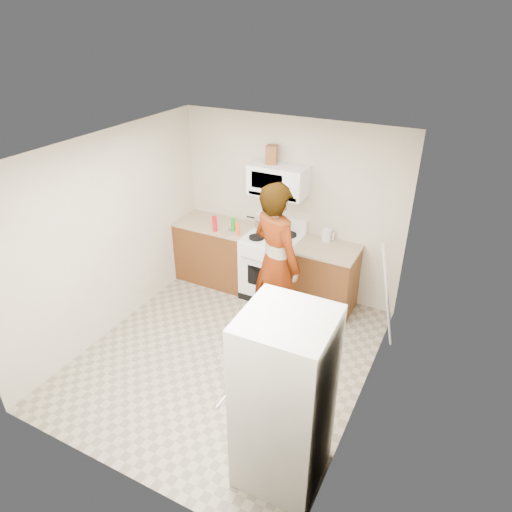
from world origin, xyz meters
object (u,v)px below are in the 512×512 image
Objects in this scene: gas_range at (273,265)px; fridge at (284,401)px; microwave at (278,180)px; person at (276,262)px; kettle at (327,235)px; saucepan at (263,223)px.

fridge is at bearing -62.89° from gas_range.
fridge is at bearing -64.00° from microwave.
fridge is (0.93, -1.82, -0.16)m from person.
person is 12.48× the size of kettle.
saucepan is (-0.93, -0.04, 0.00)m from kettle.
person is (0.40, -0.89, -0.69)m from microwave.
person is at bearing -55.96° from saucepan.
person is at bearing -66.00° from microwave.
person reaches higher than gas_range.
saucepan is (-0.63, 0.94, 0.01)m from person.
gas_range is 0.56× the size of person.
saucepan is at bearing 165.46° from kettle.
person is (0.40, -0.76, 0.52)m from gas_range.
saucepan is at bearing 143.65° from gas_range.
kettle is at bearing -82.15° from person.
microwave is 3.15× the size of saucepan.
microwave reaches higher than fridge.
microwave is 0.38× the size of person.
saucepan is (-0.24, 0.17, 0.53)m from gas_range.
kettle is (0.69, 0.09, -0.68)m from microwave.
person is 1.13m from saucepan.
microwave reaches higher than saucepan.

